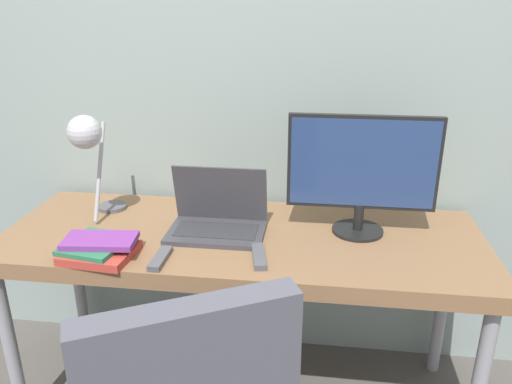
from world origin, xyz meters
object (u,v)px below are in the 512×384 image
(book_stack, at_px, (99,248))
(game_controller, at_px, (94,242))
(desk_lamp, at_px, (88,142))
(monitor, at_px, (362,169))
(laptop, at_px, (218,219))

(book_stack, xyz_separation_m, game_controller, (-0.04, 0.06, -0.01))
(book_stack, bearing_deg, game_controller, 127.20)
(desk_lamp, height_order, game_controller, desk_lamp)
(monitor, distance_m, game_controller, 0.98)
(book_stack, distance_m, game_controller, 0.07)
(monitor, bearing_deg, desk_lamp, -176.99)
(laptop, xyz_separation_m, monitor, (0.52, 0.07, 0.19))
(laptop, relative_size, book_stack, 1.38)
(laptop, bearing_deg, book_stack, -146.27)
(laptop, distance_m, monitor, 0.56)
(laptop, xyz_separation_m, desk_lamp, (-0.48, 0.01, 0.27))
(laptop, height_order, monitor, monitor)
(desk_lamp, distance_m, book_stack, 0.41)
(book_stack, height_order, game_controller, book_stack)
(desk_lamp, relative_size, book_stack, 1.68)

